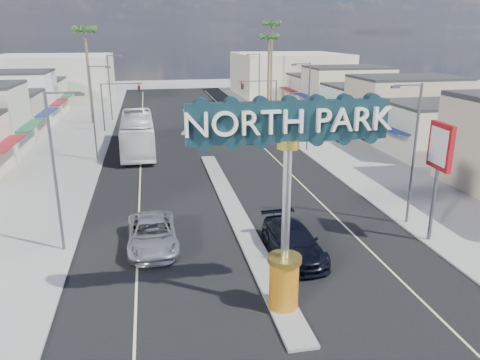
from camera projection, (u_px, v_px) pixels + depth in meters
name	position (u px, v px, depth m)	size (l,w,h in m)	color
ground	(206.00, 155.00, 47.20)	(160.00, 160.00, 0.00)	gray
road	(206.00, 155.00, 47.20)	(20.00, 120.00, 0.01)	black
median_island	(235.00, 211.00, 32.20)	(1.30, 30.00, 0.16)	gray
sidewalk_left	(61.00, 162.00, 44.64)	(8.00, 120.00, 0.12)	gray
sidewalk_right	(337.00, 149.00, 49.73)	(8.00, 120.00, 0.12)	gray
storefront_row_right	(371.00, 102.00, 62.83)	(12.00, 42.00, 6.00)	#B7B29E
backdrop_far_left	(54.00, 78.00, 84.12)	(20.00, 20.00, 8.00)	#B7B29E
backdrop_far_right	(289.00, 74.00, 92.12)	(20.00, 20.00, 8.00)	beige
gateway_sign	(287.00, 184.00, 19.18)	(8.20, 1.50, 9.15)	#BE5B0E
traffic_signal_left	(117.00, 97.00, 57.34)	(5.09, 0.45, 6.00)	#47474C
traffic_signal_right	(263.00, 94.00, 60.68)	(5.09, 0.45, 6.00)	#47474C
streetlight_l_near	(57.00, 165.00, 25.06)	(2.03, 0.22, 9.00)	#47474C
streetlight_l_mid	(95.00, 108.00, 43.78)	(2.03, 0.22, 9.00)	#47474C
streetlight_l_far	(111.00, 84.00, 64.37)	(2.03, 0.22, 9.00)	#47474C
streetlight_r_near	(412.00, 148.00, 28.85)	(2.03, 0.22, 9.00)	#47474C
streetlight_r_mid	(307.00, 102.00, 47.57)	(2.03, 0.22, 9.00)	#47474C
streetlight_r_far	(258.00, 81.00, 68.16)	(2.03, 0.22, 9.00)	#47474C
palm_left_far	(85.00, 35.00, 60.10)	(2.60, 2.60, 13.10)	brown
palm_right_mid	(269.00, 41.00, 70.71)	(2.60, 2.60, 12.10)	brown
palm_right_far	(272.00, 29.00, 76.15)	(2.60, 2.60, 14.10)	brown
suv_left	(152.00, 234.00, 26.78)	(2.78, 6.03, 1.68)	#AEAEB3
suv_right	(293.00, 241.00, 25.77)	(2.41, 5.92, 1.72)	black
car_parked_left	(144.00, 145.00, 48.58)	(1.65, 4.11, 1.40)	slate
car_parked_right	(248.00, 135.00, 53.38)	(1.46, 4.20, 1.38)	silver
city_bus	(137.00, 133.00, 48.35)	(3.17, 13.56, 3.78)	white
bank_pylon_sign	(440.00, 153.00, 26.23)	(0.41, 2.19, 6.97)	#47474C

